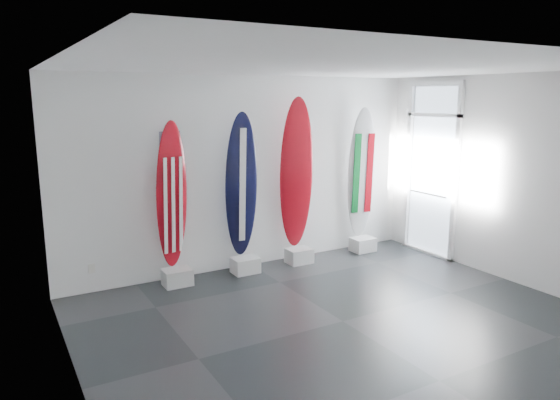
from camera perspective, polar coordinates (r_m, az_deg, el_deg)
floor at (r=6.47m, az=6.96°, el=-13.16°), size 6.00×6.00×0.00m
ceiling at (r=5.90m, az=7.67°, el=14.43°), size 6.00×6.00×0.00m
wall_back at (r=8.11m, az=-3.39°, el=3.00°), size 6.00×0.00×6.00m
wall_front at (r=4.34m, az=27.63°, el=-5.63°), size 6.00×0.00×6.00m
wall_left at (r=4.87m, az=-22.28°, el=-3.45°), size 0.00×5.00×5.00m
wall_right at (r=8.15m, az=24.42°, el=2.05°), size 0.00×5.00×5.00m
display_block_usa at (r=7.66m, az=-11.28°, el=-8.36°), size 0.40×0.30×0.24m
surfboard_usa at (r=7.44m, az=-11.87°, el=0.47°), size 0.51×0.29×2.13m
display_block_navy at (r=8.04m, az=-3.86°, el=-7.20°), size 0.40×0.30×0.24m
surfboard_navy at (r=7.83m, az=-4.30°, el=1.59°), size 0.53×0.32×2.23m
display_block_swiss at (r=8.49m, az=2.12°, el=-6.17°), size 0.40×0.30×0.24m
surfboard_swiss at (r=8.27m, az=1.83°, el=2.91°), size 0.59×0.36×2.45m
display_block_italy at (r=9.23m, az=9.14°, el=-4.87°), size 0.40×0.30×0.24m
surfboard_italy at (r=9.04m, az=8.99°, el=2.93°), size 0.54×0.30×2.27m
wall_outlet at (r=7.62m, az=-20.08°, el=-7.13°), size 0.09×0.02×0.13m
glass_door at (r=9.12m, az=16.40°, el=3.01°), size 0.12×1.16×2.85m
balcony at (r=10.27m, az=21.28°, el=-1.67°), size 2.80×2.20×1.20m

